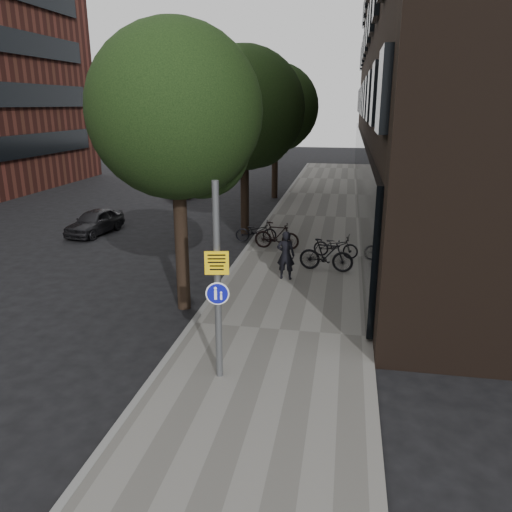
% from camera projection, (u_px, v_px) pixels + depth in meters
% --- Properties ---
extents(ground, '(120.00, 120.00, 0.00)m').
position_uv_depth(ground, '(242.00, 410.00, 9.31)').
color(ground, black).
rests_on(ground, ground).
extents(sidewalk, '(4.50, 60.00, 0.12)m').
position_uv_depth(sidewalk, '(303.00, 255.00, 18.66)').
color(sidewalk, slate).
rests_on(sidewalk, ground).
extents(curb_edge, '(0.15, 60.00, 0.13)m').
position_uv_depth(curb_edge, '(245.00, 252.00, 19.05)').
color(curb_edge, slate).
rests_on(curb_edge, ground).
extents(building_right_dark_brick, '(12.00, 40.00, 18.00)m').
position_uv_depth(building_right_dark_brick, '(487.00, 33.00, 25.93)').
color(building_right_dark_brick, black).
rests_on(building_right_dark_brick, ground).
extents(street_tree_near, '(4.40, 4.40, 7.50)m').
position_uv_depth(street_tree_near, '(180.00, 119.00, 12.63)').
color(street_tree_near, black).
rests_on(street_tree_near, ground).
extents(street_tree_mid, '(5.00, 5.00, 7.80)m').
position_uv_depth(street_tree_mid, '(247.00, 113.00, 20.62)').
color(street_tree_mid, black).
rests_on(street_tree_mid, ground).
extents(street_tree_far, '(5.00, 5.00, 7.80)m').
position_uv_depth(street_tree_far, '(277.00, 111.00, 29.09)').
color(street_tree_far, black).
rests_on(street_tree_far, ground).
extents(signpost, '(0.46, 0.13, 4.02)m').
position_uv_depth(signpost, '(217.00, 283.00, 9.68)').
color(signpost, '#595B5E').
rests_on(signpost, sidewalk).
extents(pedestrian, '(0.60, 0.42, 1.57)m').
position_uv_depth(pedestrian, '(286.00, 255.00, 15.73)').
color(pedestrian, black).
rests_on(pedestrian, sidewalk).
extents(parked_bike_facade_near, '(1.71, 0.87, 0.86)m').
position_uv_depth(parked_bike_facade_near, '(336.00, 246.00, 18.08)').
color(parked_bike_facade_near, black).
rests_on(parked_bike_facade_near, sidewalk).
extents(parked_bike_facade_far, '(1.86, 0.74, 1.09)m').
position_uv_depth(parked_bike_facade_far, '(326.00, 255.00, 16.59)').
color(parked_bike_facade_far, black).
rests_on(parked_bike_facade_far, sidewalk).
extents(parked_bike_curb_near, '(1.72, 0.79, 0.87)m').
position_uv_depth(parked_bike_curb_near, '(256.00, 231.00, 20.13)').
color(parked_bike_curb_near, black).
rests_on(parked_bike_curb_near, sidewalk).
extents(parked_bike_curb_far, '(1.79, 0.65, 1.05)m').
position_uv_depth(parked_bike_curb_far, '(277.00, 236.00, 19.11)').
color(parked_bike_curb_far, black).
rests_on(parked_bike_curb_far, sidewalk).
extents(parked_car_near, '(1.67, 3.32, 1.08)m').
position_uv_depth(parked_car_near, '(95.00, 222.00, 21.82)').
color(parked_car_near, black).
rests_on(parked_car_near, ground).
extents(parked_car_mid, '(1.52, 3.43, 1.10)m').
position_uv_depth(parked_car_mid, '(188.00, 187.00, 30.80)').
color(parked_car_mid, '#51171A').
rests_on(parked_car_mid, ground).
extents(parked_car_far, '(2.27, 4.59, 1.28)m').
position_uv_depth(parked_car_far, '(210.00, 172.00, 37.31)').
color(parked_car_far, '#1C2133').
rests_on(parked_car_far, ground).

